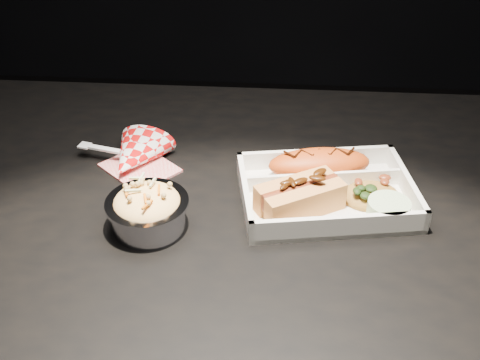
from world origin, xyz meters
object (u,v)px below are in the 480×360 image
at_px(food_tray, 326,195).
at_px(fried_pastry, 319,164).
at_px(hotdog, 300,195).
at_px(dining_table, 252,253).
at_px(foil_coleslaw_cup, 148,208).
at_px(napkin_fork, 134,157).

height_order(food_tray, fried_pastry, fried_pastry).
relative_size(fried_pastry, hotdog, 1.18).
xyz_separation_m(fried_pastry, hotdog, (-0.03, -0.09, 0.00)).
bearing_deg(hotdog, dining_table, 141.95).
distance_m(fried_pastry, hotdog, 0.09).
height_order(food_tray, hotdog, hotdog).
distance_m(dining_table, foil_coleslaw_cup, 0.20).
bearing_deg(foil_coleslaw_cup, food_tray, 17.94).
bearing_deg(dining_table, hotdog, -7.65).
bearing_deg(hotdog, napkin_fork, 127.35).
relative_size(food_tray, hotdog, 2.05).
bearing_deg(dining_table, food_tray, 12.95).
distance_m(dining_table, food_tray, 0.15).
bearing_deg(food_tray, fried_pastry, 90.00).
bearing_deg(napkin_fork, fried_pastry, 10.08).
xyz_separation_m(food_tray, hotdog, (-0.04, -0.03, 0.02)).
height_order(dining_table, hotdog, hotdog).
bearing_deg(foil_coleslaw_cup, fried_pastry, 29.32).
height_order(food_tray, napkin_fork, napkin_fork).
distance_m(dining_table, hotdog, 0.14).
relative_size(foil_coleslaw_cup, napkin_fork, 0.64).
distance_m(fried_pastry, napkin_fork, 0.30).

